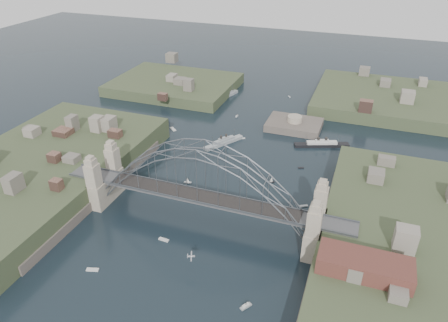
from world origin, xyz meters
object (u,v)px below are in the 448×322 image
bridge (201,185)px  wharf_shed (365,265)px  naval_cruiser_near (224,142)px  fort_island (294,129)px  naval_cruiser_far (226,96)px  ocean_liner (322,144)px

bridge → wharf_shed: bridge is taller
naval_cruiser_near → bridge: bearing=-77.2°
fort_island → wharf_shed: (32.00, -84.00, 10.34)m
naval_cruiser_far → fort_island: bearing=-31.2°
bridge → fort_island: 72.14m
bridge → wharf_shed: 46.23m
bridge → naval_cruiser_far: bearing=105.8°
naval_cruiser_far → ocean_liner: (51.62, -35.67, -0.11)m
bridge → naval_cruiser_near: 49.09m
wharf_shed → naval_cruiser_far: wharf_shed is taller
naval_cruiser_far → ocean_liner: bearing=-34.6°
bridge → wharf_shed: (44.00, -14.00, -2.32)m
naval_cruiser_near → ocean_liner: size_ratio=0.79×
bridge → naval_cruiser_far: 97.64m
ocean_liner → naval_cruiser_far: bearing=145.4°
bridge → wharf_shed: size_ratio=4.20×
fort_island → ocean_liner: bearing=-43.1°
bridge → fort_island: size_ratio=3.82×
fort_island → naval_cruiser_far: bearing=148.8°
naval_cruiser_near → naval_cruiser_far: bearing=108.7°
wharf_shed → fort_island: bearing=110.9°
fort_island → ocean_liner: size_ratio=1.08×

